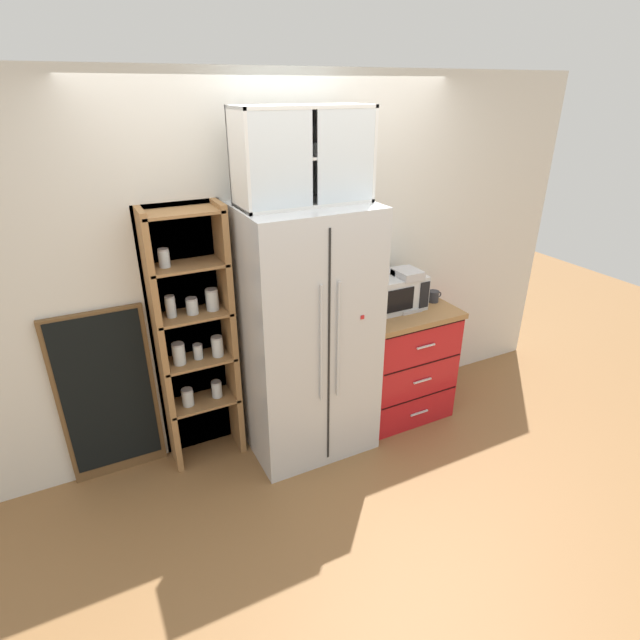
# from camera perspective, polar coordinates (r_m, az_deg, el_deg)

# --- Properties ---
(ground_plane) EXTENTS (10.71, 10.71, 0.00)m
(ground_plane) POSITION_cam_1_polar(r_m,az_deg,el_deg) (3.90, -1.14, -13.62)
(ground_plane) COLOR olive
(wall_back_cream) EXTENTS (5.01, 0.10, 2.55)m
(wall_back_cream) POSITION_cam_1_polar(r_m,az_deg,el_deg) (3.60, -4.10, 6.17)
(wall_back_cream) COLOR silver
(wall_back_cream) RESTS_ON ground
(refrigerator) EXTENTS (0.86, 0.66, 1.78)m
(refrigerator) POSITION_cam_1_polar(r_m,az_deg,el_deg) (3.44, -1.49, -1.66)
(refrigerator) COLOR silver
(refrigerator) RESTS_ON ground
(pantry_shelf_column) EXTENTS (0.54, 0.28, 1.81)m
(pantry_shelf_column) POSITION_cam_1_polar(r_m,az_deg,el_deg) (3.44, -14.20, -1.75)
(pantry_shelf_column) COLOR brown
(pantry_shelf_column) RESTS_ON ground
(counter_cabinet) EXTENTS (0.74, 0.61, 0.92)m
(counter_cabinet) POSITION_cam_1_polar(r_m,az_deg,el_deg) (4.04, 9.03, -4.56)
(counter_cabinet) COLOR red
(counter_cabinet) RESTS_ON ground
(microwave) EXTENTS (0.44, 0.33, 0.26)m
(microwave) POSITION_cam_1_polar(r_m,az_deg,el_deg) (3.79, 8.27, 3.23)
(microwave) COLOR silver
(microwave) RESTS_ON counter_cabinet
(coffee_maker) EXTENTS (0.17, 0.20, 0.31)m
(coffee_maker) POSITION_cam_1_polar(r_m,az_deg,el_deg) (3.79, 9.59, 3.55)
(coffee_maker) COLOR #B7B7BC
(coffee_maker) RESTS_ON counter_cabinet
(mug_charcoal) EXTENTS (0.12, 0.08, 0.09)m
(mug_charcoal) POSITION_cam_1_polar(r_m,az_deg,el_deg) (3.98, 12.80, 2.65)
(mug_charcoal) COLOR #2D2D33
(mug_charcoal) RESTS_ON counter_cabinet
(mug_cream) EXTENTS (0.11, 0.07, 0.10)m
(mug_cream) POSITION_cam_1_polar(r_m,az_deg,el_deg) (3.87, 9.00, 2.38)
(mug_cream) COLOR silver
(mug_cream) RESTS_ON counter_cabinet
(bottle_green) EXTENTS (0.06, 0.06, 0.26)m
(bottle_green) POSITION_cam_1_polar(r_m,az_deg,el_deg) (3.77, 9.87, 2.75)
(bottle_green) COLOR #285B33
(bottle_green) RESTS_ON counter_cabinet
(bottle_amber) EXTENTS (0.06, 0.06, 0.24)m
(bottle_amber) POSITION_cam_1_polar(r_m,az_deg,el_deg) (3.82, 9.38, 2.93)
(bottle_amber) COLOR brown
(bottle_amber) RESTS_ON counter_cabinet
(upper_cabinet) EXTENTS (0.82, 0.32, 0.56)m
(upper_cabinet) POSITION_cam_1_polar(r_m,az_deg,el_deg) (3.13, -2.11, 18.19)
(upper_cabinet) COLOR silver
(upper_cabinet) RESTS_ON refrigerator
(chalkboard_menu) EXTENTS (0.60, 0.04, 1.21)m
(chalkboard_menu) POSITION_cam_1_polar(r_m,az_deg,el_deg) (3.58, -23.00, -7.94)
(chalkboard_menu) COLOR brown
(chalkboard_menu) RESTS_ON ground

